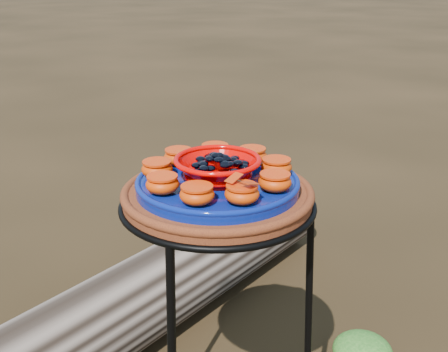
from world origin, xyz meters
TOP-DOWN VIEW (x-y plane):
  - plant_stand at (0.00, 0.00)m, footprint 0.44×0.44m
  - terracotta_saucer at (0.00, 0.00)m, footprint 0.38×0.38m
  - cobalt_plate at (0.00, 0.00)m, footprint 0.33×0.33m
  - red_bowl at (0.00, 0.00)m, footprint 0.16×0.16m
  - glass_gems at (0.00, 0.00)m, footprint 0.13×0.13m
  - orange_half_0 at (-0.03, -0.12)m, footprint 0.06×0.06m
  - orange_half_1 at (0.06, -0.11)m, footprint 0.06×0.06m
  - orange_half_2 at (0.11, -0.05)m, footprint 0.06×0.06m
  - orange_half_3 at (0.12, 0.04)m, footprint 0.06×0.06m
  - orange_half_4 at (0.07, 0.11)m, footprint 0.06×0.06m
  - orange_half_5 at (-0.02, 0.12)m, footprint 0.06×0.06m
  - orange_half_6 at (-0.09, 0.08)m, footprint 0.06×0.06m
  - orange_half_7 at (-0.12, 0.00)m, footprint 0.06×0.06m
  - orange_half_8 at (-0.10, -0.08)m, footprint 0.06×0.06m
  - butterfly at (-0.03, -0.12)m, footprint 0.08×0.06m
  - driftwood_log at (0.22, 0.61)m, footprint 1.52×0.79m
  - foliage_right at (0.57, 0.05)m, footprint 0.18×0.18m
  - foliage_back at (-0.25, 0.62)m, footprint 0.28×0.28m

SIDE VIEW (x-z plane):
  - foliage_right at x=0.57m, z-range 0.00..0.09m
  - foliage_back at x=-0.25m, z-range 0.00..0.14m
  - driftwood_log at x=0.22m, z-range 0.00..0.28m
  - plant_stand at x=0.00m, z-range 0.00..0.70m
  - terracotta_saucer at x=0.00m, z-range 0.70..0.73m
  - cobalt_plate at x=0.00m, z-range 0.73..0.75m
  - orange_half_0 at x=-0.03m, z-range 0.75..0.79m
  - orange_half_1 at x=0.06m, z-range 0.75..0.79m
  - orange_half_2 at x=0.11m, z-range 0.75..0.79m
  - orange_half_3 at x=0.12m, z-range 0.75..0.79m
  - orange_half_4 at x=0.07m, z-range 0.75..0.79m
  - orange_half_5 at x=-0.02m, z-range 0.75..0.79m
  - orange_half_6 at x=-0.09m, z-range 0.75..0.79m
  - orange_half_7 at x=-0.12m, z-range 0.75..0.79m
  - orange_half_8 at x=-0.10m, z-range 0.75..0.79m
  - red_bowl at x=0.00m, z-range 0.75..0.80m
  - butterfly at x=-0.03m, z-range 0.79..0.80m
  - glass_gems at x=0.00m, z-range 0.80..0.82m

